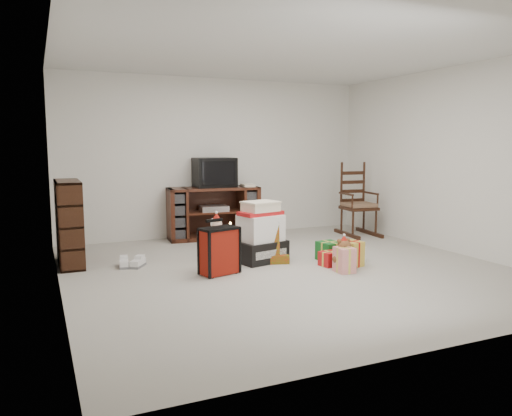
{
  "coord_description": "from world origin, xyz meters",
  "views": [
    {
      "loc": [
        -2.66,
        -5.1,
        1.46
      ],
      "look_at": [
        -0.15,
        0.6,
        0.67
      ],
      "focal_mm": 35.0,
      "sensor_mm": 36.0,
      "label": 1
    }
  ],
  "objects_px": {
    "tv_stand": "(213,213)",
    "rocking_chair": "(357,209)",
    "sneaker_pair": "(131,263)",
    "santa_figurine": "(265,231)",
    "gift_pile": "(261,236)",
    "mrs_claus_figurine": "(217,242)",
    "gift_cluster": "(341,255)",
    "teddy_bear": "(343,256)",
    "bookshelf": "(69,225)",
    "crt_television": "(215,172)",
    "red_suitcase": "(219,251)"
  },
  "relations": [
    {
      "from": "tv_stand",
      "to": "rocking_chair",
      "type": "distance_m",
      "value": 2.32
    },
    {
      "from": "tv_stand",
      "to": "sneaker_pair",
      "type": "distance_m",
      "value": 2.07
    },
    {
      "from": "santa_figurine",
      "to": "sneaker_pair",
      "type": "xyz_separation_m",
      "value": [
        -1.92,
        -0.32,
        -0.21
      ]
    },
    {
      "from": "rocking_chair",
      "to": "sneaker_pair",
      "type": "xyz_separation_m",
      "value": [
        -3.75,
        -0.73,
        -0.37
      ]
    },
    {
      "from": "gift_pile",
      "to": "mrs_claus_figurine",
      "type": "bearing_deg",
      "value": 131.93
    },
    {
      "from": "gift_cluster",
      "to": "tv_stand",
      "type": "bearing_deg",
      "value": 110.39
    },
    {
      "from": "tv_stand",
      "to": "gift_cluster",
      "type": "height_order",
      "value": "tv_stand"
    },
    {
      "from": "teddy_bear",
      "to": "gift_cluster",
      "type": "xyz_separation_m",
      "value": [
        0.11,
        0.21,
        -0.04
      ]
    },
    {
      "from": "santa_figurine",
      "to": "rocking_chair",
      "type": "bearing_deg",
      "value": 12.61
    },
    {
      "from": "teddy_bear",
      "to": "rocking_chair",
      "type": "bearing_deg",
      "value": 51.34
    },
    {
      "from": "gift_pile",
      "to": "bookshelf",
      "type": "bearing_deg",
      "value": 146.95
    },
    {
      "from": "bookshelf",
      "to": "crt_television",
      "type": "height_order",
      "value": "crt_television"
    },
    {
      "from": "gift_cluster",
      "to": "crt_television",
      "type": "relative_size",
      "value": 1.27
    },
    {
      "from": "crt_television",
      "to": "teddy_bear",
      "type": "bearing_deg",
      "value": -73.32
    },
    {
      "from": "tv_stand",
      "to": "gift_pile",
      "type": "xyz_separation_m",
      "value": [
        0.03,
        -1.73,
        -0.08
      ]
    },
    {
      "from": "sneaker_pair",
      "to": "crt_television",
      "type": "relative_size",
      "value": 0.57
    },
    {
      "from": "gift_pile",
      "to": "tv_stand",
      "type": "bearing_deg",
      "value": 77.55
    },
    {
      "from": "teddy_bear",
      "to": "gift_cluster",
      "type": "bearing_deg",
      "value": 62.61
    },
    {
      "from": "tv_stand",
      "to": "rocking_chair",
      "type": "height_order",
      "value": "rocking_chair"
    },
    {
      "from": "mrs_claus_figurine",
      "to": "red_suitcase",
      "type": "bearing_deg",
      "value": -107.02
    },
    {
      "from": "sneaker_pair",
      "to": "gift_cluster",
      "type": "xyz_separation_m",
      "value": [
        2.37,
        -0.93,
        0.07
      ]
    },
    {
      "from": "santa_figurine",
      "to": "red_suitcase",
      "type": "bearing_deg",
      "value": -134.77
    },
    {
      "from": "bookshelf",
      "to": "santa_figurine",
      "type": "height_order",
      "value": "bookshelf"
    },
    {
      "from": "bookshelf",
      "to": "tv_stand",
      "type": "bearing_deg",
      "value": 23.5
    },
    {
      "from": "bookshelf",
      "to": "crt_television",
      "type": "xyz_separation_m",
      "value": [
        2.21,
        0.98,
        0.53
      ]
    },
    {
      "from": "red_suitcase",
      "to": "gift_cluster",
      "type": "relative_size",
      "value": 0.79
    },
    {
      "from": "santa_figurine",
      "to": "gift_cluster",
      "type": "xyz_separation_m",
      "value": [
        0.44,
        -1.25,
        -0.13
      ]
    },
    {
      "from": "bookshelf",
      "to": "rocking_chair",
      "type": "height_order",
      "value": "rocking_chair"
    },
    {
      "from": "rocking_chair",
      "to": "red_suitcase",
      "type": "bearing_deg",
      "value": -147.48
    },
    {
      "from": "red_suitcase",
      "to": "crt_television",
      "type": "height_order",
      "value": "crt_television"
    },
    {
      "from": "crt_television",
      "to": "mrs_claus_figurine",
      "type": "bearing_deg",
      "value": -107.06
    },
    {
      "from": "rocking_chair",
      "to": "teddy_bear",
      "type": "bearing_deg",
      "value": -123.25
    },
    {
      "from": "mrs_claus_figurine",
      "to": "gift_cluster",
      "type": "bearing_deg",
      "value": -34.38
    },
    {
      "from": "sneaker_pair",
      "to": "gift_cluster",
      "type": "height_order",
      "value": "gift_cluster"
    },
    {
      "from": "teddy_bear",
      "to": "red_suitcase",
      "type": "bearing_deg",
      "value": 164.3
    },
    {
      "from": "sneaker_pair",
      "to": "red_suitcase",
      "type": "bearing_deg",
      "value": -22.46
    },
    {
      "from": "crt_television",
      "to": "gift_cluster",
      "type": "bearing_deg",
      "value": -69.5
    },
    {
      "from": "tv_stand",
      "to": "mrs_claus_figurine",
      "type": "distance_m",
      "value": 1.48
    },
    {
      "from": "gift_pile",
      "to": "sneaker_pair",
      "type": "relative_size",
      "value": 2.09
    },
    {
      "from": "gift_cluster",
      "to": "sneaker_pair",
      "type": "bearing_deg",
      "value": 158.61
    },
    {
      "from": "mrs_claus_figurine",
      "to": "gift_pile",
      "type": "bearing_deg",
      "value": -34.7
    },
    {
      "from": "gift_pile",
      "to": "santa_figurine",
      "type": "distance_m",
      "value": 0.79
    },
    {
      "from": "red_suitcase",
      "to": "gift_cluster",
      "type": "height_order",
      "value": "red_suitcase"
    },
    {
      "from": "mrs_claus_figurine",
      "to": "gift_cluster",
      "type": "height_order",
      "value": "mrs_claus_figurine"
    },
    {
      "from": "gift_cluster",
      "to": "bookshelf",
      "type": "bearing_deg",
      "value": 155.99
    },
    {
      "from": "tv_stand",
      "to": "red_suitcase",
      "type": "bearing_deg",
      "value": -102.15
    },
    {
      "from": "mrs_claus_figurine",
      "to": "teddy_bear",
      "type": "bearing_deg",
      "value": -42.95
    },
    {
      "from": "gift_pile",
      "to": "santa_figurine",
      "type": "height_order",
      "value": "gift_pile"
    },
    {
      "from": "rocking_chair",
      "to": "gift_cluster",
      "type": "distance_m",
      "value": 2.18
    },
    {
      "from": "tv_stand",
      "to": "sneaker_pair",
      "type": "bearing_deg",
      "value": -132.96
    }
  ]
}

